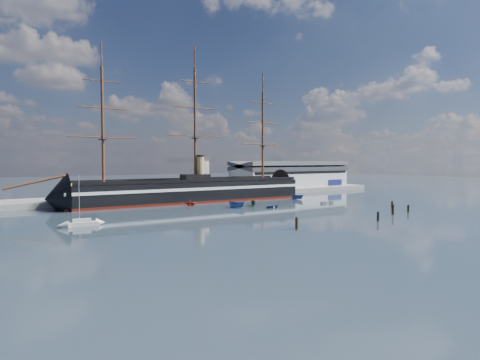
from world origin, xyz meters
TOP-DOWN VIEW (x-y plane):
  - ground at (0.00, 40.00)m, footprint 600.00×600.00m
  - quay at (10.00, 76.00)m, footprint 180.00×18.00m
  - warehouse at (58.00, 80.00)m, footprint 63.00×21.00m
  - quay_tower at (3.00, 73.00)m, footprint 5.00×5.00m
  - warship at (-11.07, 60.00)m, footprint 113.23×20.22m
  - sailboat at (-56.41, 24.51)m, footprint 7.94×3.82m
  - motorboat_a at (-5.99, 34.10)m, footprint 7.04×5.26m
  - motorboat_b at (3.89, 27.32)m, footprint 1.36×3.01m
  - motorboat_c at (1.75, 35.36)m, footprint 5.68×4.55m
  - motorboat_d at (-15.56, 48.00)m, footprint 6.72×6.64m
  - motorboat_e at (28.35, 26.46)m, footprint 2.17×3.62m
  - motorboat_f at (29.41, 43.68)m, footprint 6.69×4.10m
  - piling_near_left at (-17.46, -7.16)m, footprint 0.64×0.64m
  - piling_near_mid at (8.17, -9.76)m, footprint 0.64×0.64m
  - piling_near_right at (21.50, -4.88)m, footprint 0.64×0.64m
  - piling_far_right at (35.03, 4.80)m, footprint 0.64×0.64m
  - piling_extra at (30.47, -3.90)m, footprint 0.64×0.64m

SIDE VIEW (x-z plane):
  - ground at x=0.00m, z-range 0.00..0.00m
  - quay at x=10.00m, z-range -1.00..1.00m
  - motorboat_a at x=-5.99m, z-range -1.33..1.33m
  - motorboat_b at x=3.89m, z-range -0.69..0.69m
  - motorboat_c at x=1.75m, z-range -1.09..1.09m
  - motorboat_d at x=-15.56m, z-range -1.21..1.21m
  - motorboat_e at x=28.35m, z-range -0.79..0.79m
  - motorboat_f at x=29.41m, z-range -1.26..1.26m
  - piling_near_left at x=-17.46m, z-range -1.69..1.69m
  - piling_near_mid at x=8.17m, z-range -1.54..1.54m
  - piling_near_right at x=21.50m, z-range -1.83..1.83m
  - piling_far_right at x=35.03m, z-range -1.47..1.47m
  - piling_extra at x=30.47m, z-range -1.42..1.42m
  - sailboat at x=-56.41m, z-range -5.33..6.89m
  - warship at x=-11.07m, z-range -22.93..31.01m
  - warehouse at x=58.00m, z-range 2.18..13.78m
  - quay_tower at x=3.00m, z-range 2.25..17.25m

